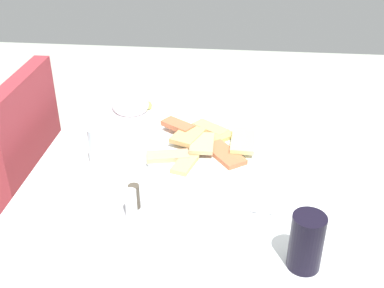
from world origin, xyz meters
name	(u,v)px	position (x,y,z in m)	size (l,w,h in m)	color
dining_table	(186,180)	(0.00, 0.00, 0.63)	(1.04, 0.78, 0.71)	silver
dining_chair	(6,191)	(0.08, 0.60, 0.49)	(0.42, 0.43, 0.89)	#9D2D36
pide_platter	(202,147)	(0.02, -0.04, 0.73)	(0.32, 0.32, 0.04)	white
salad_plate_greens	(131,106)	(0.25, 0.21, 0.74)	(0.21, 0.21, 0.07)	white
soda_can	(306,242)	(-0.40, -0.28, 0.78)	(0.07, 0.07, 0.12)	black
drinking_glass	(103,146)	(-0.07, 0.21, 0.77)	(0.07, 0.07, 0.11)	silver
paper_napkin	(267,193)	(-0.16, -0.22, 0.72)	(0.15, 0.15, 0.00)	white
fork	(275,192)	(-0.16, -0.24, 0.72)	(0.17, 0.02, 0.01)	silver
spoon	(260,192)	(-0.16, -0.20, 0.72)	(0.16, 0.02, 0.01)	silver
condiment_caddy	(133,207)	(-0.28, 0.09, 0.74)	(0.10, 0.10, 0.08)	#B2B2B7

